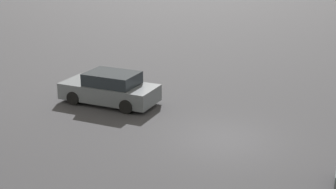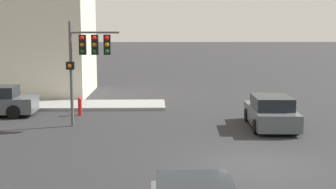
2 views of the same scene
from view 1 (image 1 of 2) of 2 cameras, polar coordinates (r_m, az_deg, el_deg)
ground_plane at (r=17.66m, az=7.04°, el=-5.38°), size 300.00×300.00×0.00m
crossing_car_0 at (r=21.20m, az=-7.07°, el=0.70°), size 4.47×2.13×1.45m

